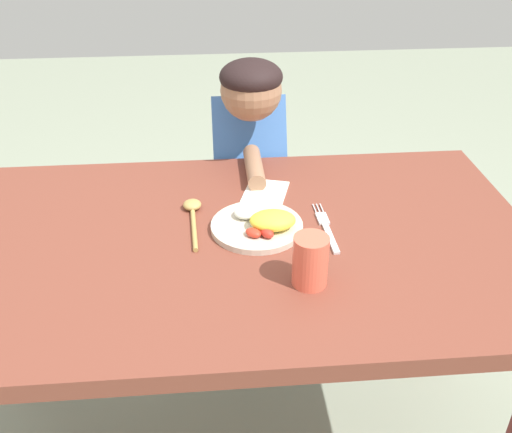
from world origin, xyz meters
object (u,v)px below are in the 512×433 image
Objects in this scene: drinking_cup at (310,261)px; person at (249,199)px; spoon at (193,212)px; fork at (326,228)px; plate at (261,224)px.

drinking_cup is 0.69m from person.
person is (0.16, 0.38, -0.19)m from spoon.
drinking_cup reaches higher than fork.
plate reaches higher than spoon.
plate is 0.22m from drinking_cup.
fork is at bearing -108.25° from spoon.
spoon is (-0.30, 0.08, 0.01)m from fork.
spoon is at bearing 130.30° from drinking_cup.
person is (0.01, 0.45, -0.20)m from plate.
spoon is 0.20× the size of person.
spoon is 1.94× the size of drinking_cup.
person reaches higher than spoon.
plate is 0.20× the size of person.
spoon is at bearing 72.24° from fork.
spoon is 0.36m from drinking_cup.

